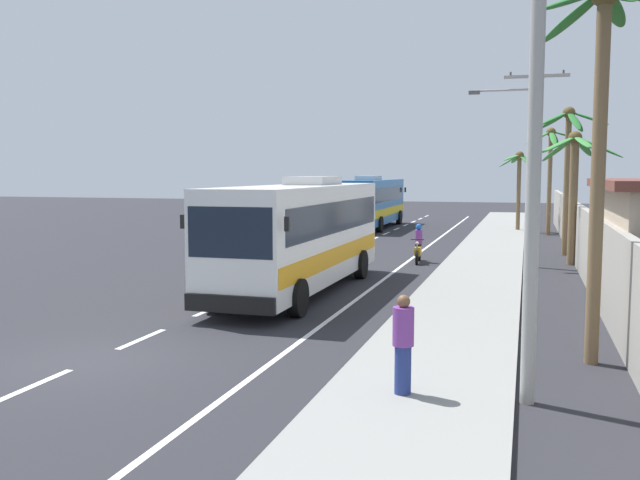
% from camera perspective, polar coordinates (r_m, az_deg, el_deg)
% --- Properties ---
extents(ground_plane, '(160.00, 160.00, 0.00)m').
position_cam_1_polar(ground_plane, '(15.26, -18.19, -9.37)').
color(ground_plane, '#28282D').
extents(sidewalk_kerb, '(3.20, 90.00, 0.14)m').
position_cam_1_polar(sidewalk_kerb, '(22.46, 12.05, -4.27)').
color(sidewalk_kerb, gray).
rests_on(sidewalk_kerb, ground).
extents(lane_markings, '(3.75, 71.47, 0.01)m').
position_cam_1_polar(lane_markings, '(27.96, 3.37, -2.37)').
color(lane_markings, white).
rests_on(lane_markings, ground).
extents(boundary_wall, '(0.24, 60.00, 2.52)m').
position_cam_1_polar(boundary_wall, '(26.28, 21.09, -0.49)').
color(boundary_wall, '#9E998E').
rests_on(boundary_wall, ground).
extents(coach_bus_foreground, '(2.96, 11.09, 3.72)m').
position_cam_1_polar(coach_bus_foreground, '(22.46, -1.59, 0.65)').
color(coach_bus_foreground, white).
rests_on(coach_bus_foreground, ground).
extents(coach_bus_far_lane, '(2.89, 11.41, 3.63)m').
position_cam_1_polar(coach_bus_far_lane, '(48.38, 4.34, 3.22)').
color(coach_bus_far_lane, '#2366A8').
rests_on(coach_bus_far_lane, ground).
extents(motorcycle_beside_bus, '(0.56, 1.96, 1.66)m').
position_cam_1_polar(motorcycle_beside_bus, '(30.09, 8.06, -0.57)').
color(motorcycle_beside_bus, black).
rests_on(motorcycle_beside_bus, ground).
extents(pedestrian_near_kerb, '(0.36, 0.36, 1.69)m').
position_cam_1_polar(pedestrian_near_kerb, '(11.85, 6.83, -8.33)').
color(pedestrian_near_kerb, navy).
rests_on(pedestrian_near_kerb, sidewalk_kerb).
extents(utility_pole_nearest, '(2.15, 0.24, 9.63)m').
position_cam_1_polar(utility_pole_nearest, '(11.93, 17.26, 10.69)').
color(utility_pole_nearest, '#9E9E99').
rests_on(utility_pole_nearest, ground).
extents(utility_pole_mid, '(3.90, 0.24, 9.50)m').
position_cam_1_polar(utility_pole_mid, '(29.46, 17.00, 7.67)').
color(utility_pole_mid, '#9E9E99').
rests_on(utility_pole_mid, ground).
extents(palm_nearest, '(3.50, 3.55, 6.58)m').
position_cam_1_polar(palm_nearest, '(44.99, 18.33, 6.51)').
color(palm_nearest, brown).
rests_on(palm_nearest, ground).
extents(palm_second, '(3.30, 3.18, 6.86)m').
position_cam_1_polar(palm_second, '(34.21, 19.66, 7.04)').
color(palm_second, brown).
rests_on(palm_second, ground).
extents(palm_third, '(2.85, 2.96, 7.59)m').
position_cam_1_polar(palm_third, '(14.90, 22.04, 10.78)').
color(palm_third, brown).
rests_on(palm_third, ground).
extents(palm_fourth, '(2.71, 2.63, 5.22)m').
position_cam_1_polar(palm_fourth, '(46.94, 16.01, 5.42)').
color(palm_fourth, brown).
rests_on(palm_fourth, ground).
extents(palm_farthest, '(3.41, 3.81, 5.56)m').
position_cam_1_polar(palm_farthest, '(30.71, 20.14, 5.12)').
color(palm_farthest, brown).
rests_on(palm_farthest, ground).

